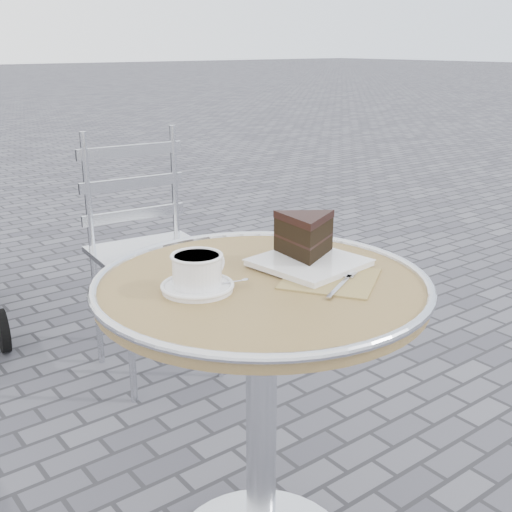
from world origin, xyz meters
TOP-DOWN VIEW (x-y plane):
  - cafe_table at (0.00, 0.00)m, footprint 0.72×0.72m
  - cappuccino_set at (-0.13, 0.04)m, footprint 0.17×0.15m
  - cake_plate_set at (0.15, 0.03)m, footprint 0.26×0.34m
  - bistro_chair at (0.30, 1.10)m, footprint 0.45×0.45m

SIDE VIEW (x-z plane):
  - bistro_chair at x=0.30m, z-range 0.11..1.02m
  - cafe_table at x=0.00m, z-range 0.20..0.94m
  - cappuccino_set at x=-0.13m, z-range 0.73..0.80m
  - cake_plate_set at x=0.15m, z-range 0.73..0.84m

